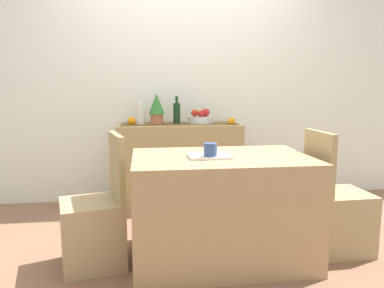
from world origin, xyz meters
TOP-DOWN VIEW (x-y plane):
  - ground_plane at (0.00, 0.00)m, footprint 6.40×6.40m
  - room_wall_rear at (0.00, 1.18)m, footprint 6.40×0.06m
  - sideboard_console at (-0.06, 0.92)m, footprint 1.25×0.42m
  - table_runner at (-0.06, 0.92)m, footprint 1.17×0.32m
  - fruit_bowl at (0.16, 0.92)m, footprint 0.26×0.26m
  - apple_left at (0.15, 0.97)m, footprint 0.07×0.07m
  - apple_upper at (0.21, 0.92)m, footprint 0.08×0.08m
  - apple_right at (0.15, 0.86)m, footprint 0.07×0.07m
  - apple_rear at (0.09, 0.93)m, footprint 0.07×0.07m
  - wine_bottle at (-0.09, 0.92)m, footprint 0.07×0.07m
  - ceramic_vase at (-0.46, 0.92)m, footprint 0.09×0.09m
  - potted_plant at (-0.29, 0.92)m, footprint 0.16×0.16m
  - orange_loose_end at (-0.54, 0.89)m, footprint 0.08×0.08m
  - orange_loose_mid at (0.45, 0.79)m, footprint 0.07×0.07m
  - dining_table at (0.10, -0.36)m, footprint 1.22×0.81m
  - open_book at (0.01, -0.40)m, footprint 0.28×0.21m
  - coffee_cup at (0.01, -0.45)m, footprint 0.09×0.09m
  - chair_near_window at (-0.77, -0.35)m, footprint 0.48×0.48m
  - chair_by_corner at (0.98, -0.36)m, footprint 0.41×0.41m

SIDE VIEW (x-z plane):
  - ground_plane at x=0.00m, z-range -0.02..0.00m
  - chair_near_window at x=-0.77m, z-range -0.18..0.72m
  - chair_by_corner at x=0.98m, z-range -0.18..0.72m
  - dining_table at x=0.10m, z-range 0.00..0.74m
  - sideboard_console at x=-0.06m, z-range 0.00..0.84m
  - open_book at x=0.01m, z-range 0.74..0.76m
  - coffee_cup at x=0.01m, z-range 0.74..0.84m
  - table_runner at x=-0.06m, z-range 0.84..0.84m
  - orange_loose_mid at x=0.45m, z-range 0.84..0.91m
  - orange_loose_end at x=-0.54m, z-range 0.84..0.92m
  - fruit_bowl at x=0.16m, z-range 0.84..0.92m
  - apple_right at x=0.15m, z-range 0.92..0.98m
  - wine_bottle at x=-0.09m, z-range 0.81..1.09m
  - apple_rear at x=0.09m, z-range 0.92..0.98m
  - apple_left at x=0.15m, z-range 0.92..0.99m
  - ceramic_vase at x=-0.46m, z-range 0.84..1.07m
  - apple_upper at x=0.21m, z-range 0.92..0.99m
  - potted_plant at x=-0.29m, z-range 0.85..1.16m
  - room_wall_rear at x=0.00m, z-range 0.00..2.70m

